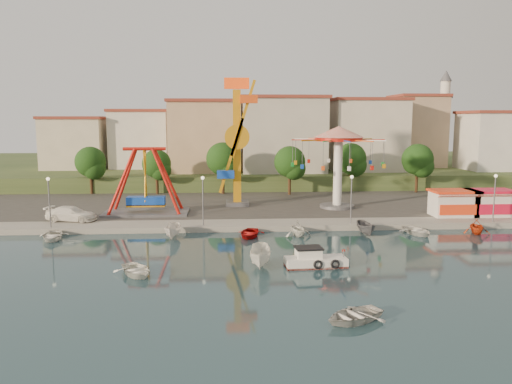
{
  "coord_description": "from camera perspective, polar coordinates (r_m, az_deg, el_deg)",
  "views": [
    {
      "loc": [
        -5.52,
        -39.59,
        11.79
      ],
      "look_at": [
        -2.29,
        14.0,
        4.0
      ],
      "focal_mm": 35.0,
      "sensor_mm": 36.0,
      "label": 1
    }
  ],
  "objects": [
    {
      "name": "moored_boat_3",
      "position": [
        50.74,
        -0.78,
        -4.72
      ],
      "size": [
        3.59,
        4.41,
        0.8
      ],
      "primitive_type": "imported",
      "rotation": [
        0.0,
        0.0,
        -0.23
      ],
      "color": "#A90E0D",
      "rests_on": "ground"
    },
    {
      "name": "hill_terrace",
      "position": [
        107.23,
        -0.49,
        2.75
      ],
      "size": [
        200.0,
        60.0,
        3.0
      ],
      "primitive_type": "cube",
      "color": "#384C26",
      "rests_on": "ground"
    },
    {
      "name": "building_6",
      "position": [
        101.4,
        26.03,
        5.95
      ],
      "size": [
        8.23,
        8.98,
        12.36
      ],
      "primitive_type": "cube",
      "color": "silver",
      "rests_on": "hill_terrace"
    },
    {
      "name": "moored_boat_2",
      "position": [
        50.9,
        -9.46,
        -4.42
      ],
      "size": [
        1.68,
        3.83,
        1.44
      ],
      "primitive_type": "imported",
      "rotation": [
        0.0,
        0.0,
        -0.07
      ],
      "color": "silver",
      "rests_on": "ground"
    },
    {
      "name": "tree_3",
      "position": [
        74.82,
        3.88,
        3.46
      ],
      "size": [
        4.68,
        4.68,
        7.32
      ],
      "color": "#382314",
      "rests_on": "quay_deck"
    },
    {
      "name": "moored_boat_6",
      "position": [
        54.41,
        17.99,
        -4.24
      ],
      "size": [
        3.68,
        4.46,
        0.8
      ],
      "primitive_type": "imported",
      "rotation": [
        0.0,
        0.0,
        0.26
      ],
      "color": "white",
      "rests_on": "ground"
    },
    {
      "name": "quay_deck",
      "position": [
        102.39,
        -0.34,
        1.81
      ],
      "size": [
        200.0,
        100.0,
        0.6
      ],
      "primitive_type": "cube",
      "color": "#9E998E",
      "rests_on": "ground"
    },
    {
      "name": "tree_1",
      "position": [
        76.83,
        -11.3,
        3.18
      ],
      "size": [
        4.35,
        4.35,
        6.8
      ],
      "color": "#382314",
      "rests_on": "quay_deck"
    },
    {
      "name": "building_1",
      "position": [
        92.44,
        -13.35,
        5.26
      ],
      "size": [
        12.33,
        9.01,
        8.63
      ],
      "primitive_type": "cube",
      "color": "silver",
      "rests_on": "hill_terrace"
    },
    {
      "name": "asphalt_pad",
      "position": [
        70.7,
        1.07,
        -0.85
      ],
      "size": [
        90.0,
        28.0,
        0.01
      ],
      "primitive_type": "cube",
      "color": "#4C4944",
      "rests_on": "quay_deck"
    },
    {
      "name": "moored_boat_0",
      "position": [
        53.55,
        -22.25,
        -4.64
      ],
      "size": [
        3.46,
        4.38,
        0.82
      ],
      "primitive_type": "imported",
      "rotation": [
        0.0,
        0.0,
        0.17
      ],
      "color": "white",
      "rests_on": "ground"
    },
    {
      "name": "minaret",
      "position": [
        102.39,
        20.69,
        8.16
      ],
      "size": [
        2.8,
        2.8,
        18.0
      ],
      "color": "silver",
      "rests_on": "hill_terrace"
    },
    {
      "name": "moored_boat_7",
      "position": [
        56.9,
        23.9,
        -3.61
      ],
      "size": [
        3.13,
        3.45,
        1.58
      ],
      "primitive_type": "imported",
      "rotation": [
        0.0,
        0.0,
        -0.2
      ],
      "color": "red",
      "rests_on": "ground"
    },
    {
      "name": "building_5",
      "position": [
        97.63,
        19.49,
        5.92
      ],
      "size": [
        12.77,
        10.96,
        11.21
      ],
      "primitive_type": "cube",
      "color": "tan",
      "rests_on": "hill_terrace"
    },
    {
      "name": "booth_left",
      "position": [
        62.81,
        21.65,
        -1.15
      ],
      "size": [
        5.4,
        3.78,
        3.08
      ],
      "color": "white",
      "rests_on": "quay_deck"
    },
    {
      "name": "building_3",
      "position": [
        89.19,
        3.73,
        5.55
      ],
      "size": [
        12.59,
        10.5,
        9.2
      ],
      "primitive_type": "cube",
      "color": "beige",
      "rests_on": "hill_terrace"
    },
    {
      "name": "moored_boat_4",
      "position": [
        51.11,
        4.81,
        -4.17
      ],
      "size": [
        3.39,
        3.69,
        1.63
      ],
      "primitive_type": "imported",
      "rotation": [
        0.0,
        0.0,
        0.27
      ],
      "color": "silver",
      "rests_on": "ground"
    },
    {
      "name": "ground",
      "position": [
        41.68,
        4.35,
        -8.2
      ],
      "size": [
        200.0,
        200.0,
        0.0
      ],
      "primitive_type": "plane",
      "color": "#152B3A",
      "rests_on": "ground"
    },
    {
      "name": "lamp_post_2",
      "position": [
        54.99,
        10.83,
        -0.98
      ],
      "size": [
        0.14,
        0.14,
        5.0
      ],
      "primitive_type": "cylinder",
      "color": "#59595E",
      "rests_on": "quay_deck"
    },
    {
      "name": "tree_2",
      "position": [
        75.63,
        -3.81,
        3.78
      ],
      "size": [
        5.02,
        5.02,
        7.85
      ],
      "color": "#382314",
      "rests_on": "quay_deck"
    },
    {
      "name": "wave_swinger",
      "position": [
        64.0,
        9.39,
        4.93
      ],
      "size": [
        11.6,
        11.6,
        10.4
      ],
      "color": "#59595E",
      "rests_on": "quay_deck"
    },
    {
      "name": "rowboat_b",
      "position": [
        30.78,
        11.05,
        -13.63
      ],
      "size": [
        4.66,
        4.19,
        0.79
      ],
      "primitive_type": "imported",
      "rotation": [
        0.0,
        0.0,
        -1.1
      ],
      "color": "silver",
      "rests_on": "ground"
    },
    {
      "name": "cabin_motorboat",
      "position": [
        41.05,
        6.67,
        -7.82
      ],
      "size": [
        5.08,
        2.26,
        1.74
      ],
      "rotation": [
        0.0,
        0.0,
        0.08
      ],
      "color": "white",
      "rests_on": "ground"
    },
    {
      "name": "rowboat_a",
      "position": [
        39.66,
        -13.54,
        -8.67
      ],
      "size": [
        4.35,
        4.74,
        0.8
      ],
      "primitive_type": "imported",
      "rotation": [
        0.0,
        0.0,
        0.53
      ],
      "color": "white",
      "rests_on": "ground"
    },
    {
      "name": "tree_0",
      "position": [
        79.51,
        -18.4,
        3.28
      ],
      "size": [
        4.6,
        4.6,
        7.19
      ],
      "color": "#382314",
      "rests_on": "quay_deck"
    },
    {
      "name": "building_2",
      "position": [
        91.64,
        -5.15,
        6.24
      ],
      "size": [
        11.95,
        9.28,
        11.23
      ],
      "primitive_type": "cube",
      "color": "tan",
      "rests_on": "hill_terrace"
    },
    {
      "name": "lamp_post_0",
      "position": [
        56.42,
        -22.53,
        -1.24
      ],
      "size": [
        0.14,
        0.14,
        5.0
      ],
      "primitive_type": "cylinder",
      "color": "#59595E",
      "rests_on": "quay_deck"
    },
    {
      "name": "building_0",
      "position": [
        90.11,
        -21.57,
        5.87
      ],
      "size": [
        9.26,
        9.53,
        11.87
      ],
      "primitive_type": "cube",
      "color": "beige",
      "rests_on": "hill_terrace"
    },
    {
      "name": "pirate_ship_ride",
      "position": [
        60.74,
        -12.52,
        1.06
      ],
      "size": [
        10.0,
        5.0,
        8.0
      ],
      "color": "#59595E",
      "rests_on": "quay_deck"
    },
    {
      "name": "tree_4",
      "position": [
        79.61,
        10.77,
        3.76
      ],
      "size": [
        4.86,
        4.86,
        7.6
      ],
      "color": "#382314",
      "rests_on": "quay_deck"
    },
    {
      "name": "van",
      "position": [
        59.27,
        -20.35,
        -2.35
      ],
      "size": [
        5.94,
        3.33,
        1.62
      ],
      "primitive_type": "imported",
      "rotation": [
        0.0,
        0.0,
        1.37
      ],
      "color": "white",
      "rests_on": "quay_deck"
    },
    {
      "name": "lamp_post_1",
      "position": [
        53.36,
        -6.07,
        -1.16
      ],
      "size": [
        0.14,
        0.14,
        5.0
      ],
      "primitive_type": "cylinder",
      "color": "#59595E",
      "rests_on": "quay_deck"
    },
    {
      "name": "tree_5",
      "position": [
        80.95,
        17.98,
        3.55
      ],
      "size": [
        4.83,
        4.83,
        7.54
      ],
      "color": "#382314",
      "rests_on": "quay_deck"
    },
    {
      "name": "skiff",
      "position": [
        40.54,
        0.54,
        -7.39
      ],
      "size": [
        2.14,
        4.61,
        1.72
      ],
      "primitive_type": "imported",
      "rotation": [
        0.0,
        0.0,
        -0.11
      ],
      "color": "silver",
      "rests_on": "ground"
    },
    {
      "name": "booth_mid",
      "position": [
        64.75,
        25.11,
        -1.08
      ],
      "size": [
        5.4,
        3.78,
        3.08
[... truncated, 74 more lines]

